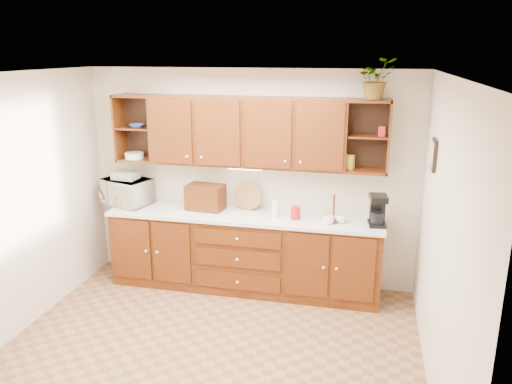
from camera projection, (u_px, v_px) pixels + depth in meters
The scene contains 26 objects.
floor at pixel (208, 354), 4.75m from camera, with size 4.00×4.00×0.00m, color olive.
ceiling at pixel (199, 75), 4.04m from camera, with size 4.00×4.00×0.00m, color white.
back_wall at pixel (250, 178), 6.04m from camera, with size 4.00×4.00×0.00m, color beige.
left_wall at pixel (7, 210), 4.82m from camera, with size 3.50×3.50×0.00m, color beige.
right_wall at pixel (442, 245), 3.97m from camera, with size 3.50×3.50×0.00m, color beige.
base_cabinets at pixel (244, 253), 5.99m from camera, with size 3.20×0.60×0.90m, color #351206.
countertop at pixel (244, 216), 5.85m from camera, with size 3.24×0.64×0.04m, color silver.
upper_cabinets at pixel (247, 132), 5.72m from camera, with size 3.20×0.33×0.80m.
undercabinet_light at pixel (245, 168), 5.79m from camera, with size 0.40×0.05×0.03m, color white.
framed_picture at pixel (434, 155), 4.67m from camera, with size 0.03×0.24×0.30m, color black.
wicker_basket at pixel (123, 201), 6.13m from camera, with size 0.22×0.22×0.14m, color olive.
microwave at pixel (127, 191), 6.20m from camera, with size 0.58×0.39×0.32m, color silver.
towel_stack at pixel (126, 175), 6.14m from camera, with size 0.29×0.22×0.09m, color #DDC968.
wine_bottle at pixel (200, 200), 5.94m from camera, with size 0.06×0.06×0.27m, color black.
woven_tray at pixel (248, 209), 6.03m from camera, with size 0.35×0.35×0.02m, color olive.
bread_box at pixel (205, 197), 5.99m from camera, with size 0.44×0.27×0.31m, color #351206.
mug_tree at pixel (333, 218), 5.57m from camera, with size 0.25×0.26×0.32m.
canister_red at pixel (295, 213), 5.67m from camera, with size 0.11×0.11×0.15m, color #A81819.
canister_white at pixel (275, 209), 5.72m from camera, with size 0.08×0.08×0.20m, color white.
canister_yellow at pixel (326, 215), 5.65m from camera, with size 0.08×0.08×0.10m, color gold.
coffee_maker at pixel (378, 210), 5.45m from camera, with size 0.21×0.26×0.34m.
bowl_stack at pixel (137, 126), 5.97m from camera, with size 0.18×0.18×0.04m, color #284993.
plate_stack at pixel (134, 155), 6.09m from camera, with size 0.23×0.23×0.07m, color white.
pantry_box_yellow at pixel (350, 162), 5.52m from camera, with size 0.09×0.07×0.16m, color gold.
pantry_box_red at pixel (382, 131), 5.36m from camera, with size 0.07×0.06×0.11m, color #A81819.
potted_plant at pixel (376, 79), 5.22m from camera, with size 0.39×0.34×0.43m, color #999999.
Camera 1 is at (1.37, -3.94, 2.79)m, focal length 35.00 mm.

